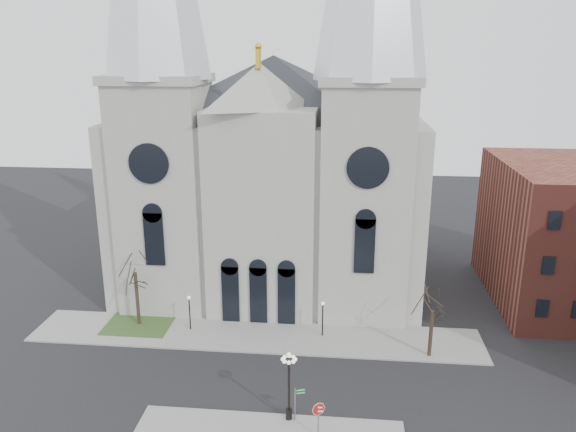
{
  "coord_description": "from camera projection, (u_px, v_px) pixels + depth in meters",
  "views": [
    {
      "loc": [
        7.39,
        -33.4,
        24.62
      ],
      "look_at": [
        3.28,
        8.0,
        12.19
      ],
      "focal_mm": 35.0,
      "sensor_mm": 36.0,
      "label": 1
    }
  ],
  "objects": [
    {
      "name": "ground",
      "position": [
        231.0,
        412.0,
        39.59
      ],
      "size": [
        160.0,
        160.0,
        0.0
      ],
      "primitive_type": "plane",
      "color": "black",
      "rests_on": "ground"
    },
    {
      "name": "sidewalk_far",
      "position": [
        255.0,
        335.0,
        50.06
      ],
      "size": [
        40.0,
        6.0,
        0.14
      ],
      "primitive_type": "cube",
      "color": "gray",
      "rests_on": "ground"
    },
    {
      "name": "grass_patch",
      "position": [
        139.0,
        324.0,
        52.05
      ],
      "size": [
        6.0,
        5.0,
        0.18
      ],
      "primitive_type": "cube",
      "color": "#2D4E21",
      "rests_on": "ground"
    },
    {
      "name": "cathedral",
      "position": [
        270.0,
        113.0,
        56.1
      ],
      "size": [
        33.0,
        26.66,
        54.0
      ],
      "color": "#A3A097",
      "rests_on": "ground"
    },
    {
      "name": "bg_building_brick",
      "position": [
        569.0,
        234.0,
        55.72
      ],
      "size": [
        14.0,
        18.0,
        14.0
      ],
      "primitive_type": "cube",
      "color": "brown",
      "rests_on": "ground"
    },
    {
      "name": "tree_left",
      "position": [
        135.0,
        269.0,
        50.48
      ],
      "size": [
        3.2,
        3.2,
        7.5
      ],
      "color": "black",
      "rests_on": "ground"
    },
    {
      "name": "tree_right",
      "position": [
        433.0,
        308.0,
        45.47
      ],
      "size": [
        3.2,
        3.2,
        6.0
      ],
      "color": "black",
      "rests_on": "ground"
    },
    {
      "name": "ped_lamp_left",
      "position": [
        189.0,
        307.0,
        50.46
      ],
      "size": [
        0.32,
        0.32,
        3.26
      ],
      "color": "black",
      "rests_on": "sidewalk_far"
    },
    {
      "name": "ped_lamp_right",
      "position": [
        323.0,
        313.0,
        49.32
      ],
      "size": [
        0.32,
        0.32,
        3.26
      ],
      "color": "black",
      "rests_on": "sidewalk_far"
    },
    {
      "name": "stop_sign",
      "position": [
        318.0,
        413.0,
        36.36
      ],
      "size": [
        0.93,
        0.13,
        2.59
      ],
      "rotation": [
        0.0,
        0.0,
        0.1
      ],
      "color": "slate",
      "rests_on": "sidewalk_near"
    },
    {
      "name": "globe_lamp",
      "position": [
        289.0,
        378.0,
        37.75
      ],
      "size": [
        1.19,
        1.19,
        5.13
      ],
      "rotation": [
        0.0,
        0.0,
        0.09
      ],
      "color": "black",
      "rests_on": "sidewalk_near"
    },
    {
      "name": "street_name_sign",
      "position": [
        296.0,
        401.0,
        38.25
      ],
      "size": [
        0.75,
        0.29,
        2.43
      ],
      "rotation": [
        0.0,
        0.0,
        0.32
      ],
      "color": "slate",
      "rests_on": "sidewalk_near"
    }
  ]
}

